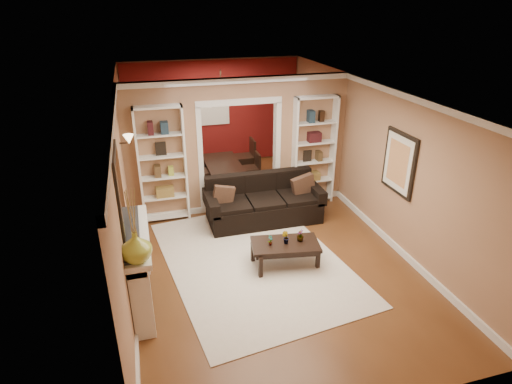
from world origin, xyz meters
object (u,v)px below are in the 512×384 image
object	(u,v)px
bookshelf_right	(313,151)
fireplace	(141,268)
sofa	(264,200)
dining_table	(224,172)
bookshelf_left	(162,165)
coffee_table	(285,254)

from	to	relation	value
bookshelf_right	fireplace	xyz separation A→B (m)	(-3.64, -2.53, -0.57)
fireplace	sofa	bearing A→B (deg)	39.16
dining_table	fireplace	bearing A→B (deg)	153.62
bookshelf_left	bookshelf_right	distance (m)	3.10
sofa	bookshelf_right	xyz separation A→B (m)	(1.25, 0.58, 0.70)
sofa	fireplace	size ratio (longest dim) A/B	1.34
sofa	bookshelf_right	size ratio (longest dim) A/B	0.99
sofa	fireplace	bearing A→B (deg)	-140.84
coffee_table	sofa	bearing A→B (deg)	95.30
fireplace	dining_table	distance (m)	4.58
coffee_table	dining_table	size ratio (longest dim) A/B	0.76
coffee_table	fireplace	bearing A→B (deg)	-161.84
bookshelf_left	dining_table	size ratio (longest dim) A/B	1.59
sofa	coffee_table	size ratio (longest dim) A/B	2.08
sofa	bookshelf_left	size ratio (longest dim) A/B	0.99
sofa	bookshelf_left	bearing A→B (deg)	162.63
coffee_table	dining_table	world-z (taller)	dining_table
dining_table	sofa	bearing A→B (deg)	-170.33
bookshelf_left	dining_table	world-z (taller)	bookshelf_left
coffee_table	bookshelf_right	bearing A→B (deg)	67.37
sofa	bookshelf_right	distance (m)	1.54
bookshelf_left	fireplace	world-z (taller)	bookshelf_left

